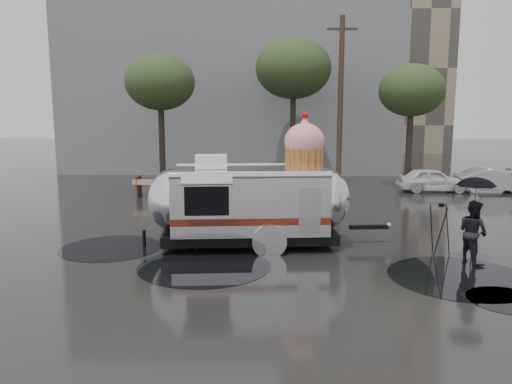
{
  "coord_description": "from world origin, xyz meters",
  "views": [
    {
      "loc": [
        -1.06,
        -13.33,
        4.08
      ],
      "look_at": [
        -1.59,
        1.48,
        1.65
      ],
      "focal_mm": 35.0,
      "sensor_mm": 36.0,
      "label": 1
    }
  ],
  "objects_px": {
    "person_left": "(192,216)",
    "tripod": "(440,224)",
    "airstream_trailer": "(253,199)",
    "person_right": "(473,232)"
  },
  "relations": [
    {
      "from": "airstream_trailer",
      "to": "person_left",
      "type": "distance_m",
      "value": 1.93
    },
    {
      "from": "airstream_trailer",
      "to": "person_right",
      "type": "relative_size",
      "value": 4.43
    },
    {
      "from": "airstream_trailer",
      "to": "tripod",
      "type": "xyz_separation_m",
      "value": [
        5.38,
        -0.79,
        -0.57
      ]
    },
    {
      "from": "person_right",
      "to": "tripod",
      "type": "distance_m",
      "value": 1.04
    },
    {
      "from": "person_left",
      "to": "tripod",
      "type": "relative_size",
      "value": 1.21
    },
    {
      "from": "person_left",
      "to": "tripod",
      "type": "distance_m",
      "value": 7.27
    },
    {
      "from": "airstream_trailer",
      "to": "person_left",
      "type": "height_order",
      "value": "airstream_trailer"
    },
    {
      "from": "airstream_trailer",
      "to": "person_right",
      "type": "xyz_separation_m",
      "value": [
        5.97,
        -1.64,
        -0.58
      ]
    },
    {
      "from": "airstream_trailer",
      "to": "tripod",
      "type": "relative_size",
      "value": 5.12
    },
    {
      "from": "person_left",
      "to": "person_right",
      "type": "height_order",
      "value": "person_left"
    }
  ]
}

